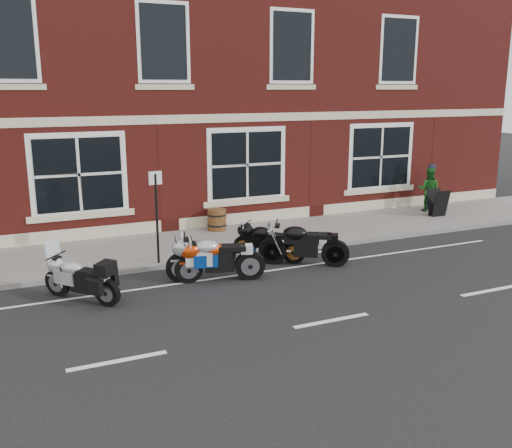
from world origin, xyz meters
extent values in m
plane|color=black|center=(0.00, 0.00, 0.00)|extent=(80.00, 80.00, 0.00)
cube|color=slate|center=(0.00, 3.00, 0.06)|extent=(30.00, 3.00, 0.12)
cube|color=slate|center=(0.00, 1.42, 0.06)|extent=(30.00, 0.16, 0.12)
cube|color=maroon|center=(0.00, 10.50, 6.00)|extent=(24.00, 12.00, 12.00)
cylinder|color=black|center=(-4.55, 0.51, 0.29)|extent=(0.47, 0.52, 0.58)
cylinder|color=black|center=(-3.69, -0.51, 0.29)|extent=(0.47, 0.52, 0.58)
cube|color=black|center=(-4.15, 0.04, 0.60)|extent=(0.64, 0.70, 0.20)
ellipsoid|color=#A2A2A7|center=(-4.24, 0.14, 0.71)|extent=(0.58, 0.60, 0.29)
cube|color=black|center=(-3.91, -0.24, 0.68)|extent=(0.50, 0.54, 0.09)
cube|color=silver|center=(-4.53, 0.49, 1.05)|extent=(0.32, 0.27, 0.41)
cylinder|color=black|center=(-1.80, 0.19, 0.32)|extent=(0.64, 0.24, 0.63)
cylinder|color=black|center=(-0.40, -0.08, 0.32)|extent=(0.64, 0.24, 0.63)
cube|color=black|center=(-1.15, 0.06, 0.65)|extent=(0.82, 0.38, 0.22)
ellipsoid|color=#B02E07|center=(-1.29, 0.09, 0.77)|extent=(0.61, 0.45, 0.32)
cube|color=black|center=(-0.76, -0.01, 0.73)|extent=(0.58, 0.35, 0.10)
cylinder|color=black|center=(0.15, 1.50, 0.30)|extent=(0.49, 0.52, 0.59)
cylinder|color=black|center=(1.05, 0.50, 0.30)|extent=(0.49, 0.52, 0.59)
cube|color=black|center=(0.57, 1.03, 0.61)|extent=(0.66, 0.70, 0.20)
ellipsoid|color=black|center=(0.48, 1.14, 0.72)|extent=(0.60, 0.61, 0.30)
cube|color=black|center=(0.82, 0.76, 0.69)|extent=(0.52, 0.54, 0.09)
cylinder|color=black|center=(-1.93, 0.29, 0.34)|extent=(0.70, 0.34, 0.69)
cylinder|color=black|center=(-0.45, -0.17, 0.34)|extent=(0.70, 0.34, 0.69)
cube|color=black|center=(-1.24, 0.08, 0.71)|extent=(0.90, 0.50, 0.24)
ellipsoid|color=#9B9C9F|center=(-1.40, 0.12, 0.84)|extent=(0.69, 0.55, 0.34)
cube|color=black|center=(-0.83, -0.05, 0.79)|extent=(0.65, 0.44, 0.11)
cylinder|color=black|center=(0.54, 0.68, 0.34)|extent=(0.65, 0.48, 0.68)
cylinder|color=black|center=(1.85, -0.14, 0.34)|extent=(0.65, 0.48, 0.68)
cube|color=black|center=(1.15, 0.30, 0.70)|extent=(0.86, 0.67, 0.23)
ellipsoid|color=black|center=(1.01, 0.38, 0.83)|extent=(0.71, 0.64, 0.34)
cube|color=black|center=(1.51, 0.07, 0.79)|extent=(0.64, 0.55, 0.11)
imported|color=black|center=(8.17, 3.90, 0.91)|extent=(0.69, 0.64, 1.58)
imported|color=#185418|center=(7.93, 3.64, 0.87)|extent=(0.92, 0.92, 1.50)
cylinder|color=#4A3913|center=(0.32, 4.06, 0.44)|extent=(0.55, 0.55, 0.64)
cylinder|color=black|center=(0.32, 4.06, 0.29)|extent=(0.58, 0.58, 0.05)
cylinder|color=black|center=(0.32, 4.06, 0.60)|extent=(0.58, 0.58, 0.05)
cylinder|color=black|center=(-2.13, 1.55, 1.21)|extent=(0.06, 0.06, 2.19)
cube|color=silver|center=(-2.13, 1.55, 2.21)|extent=(0.32, 0.04, 0.32)
camera|label=1|loc=(-5.40, -11.56, 4.27)|focal=40.00mm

